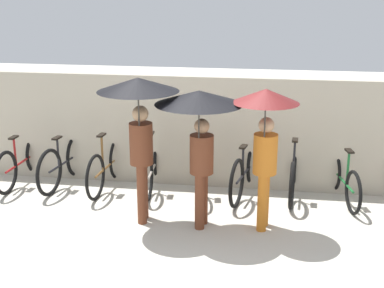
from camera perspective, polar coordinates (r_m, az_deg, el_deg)
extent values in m
plane|color=beige|center=(6.91, -1.68, -11.03)|extent=(30.00, 30.00, 0.00)
cube|color=#B2A893|center=(8.66, 1.01, 1.27)|extent=(13.98, 0.12, 1.82)
torus|color=black|center=(9.83, -16.32, -0.90)|extent=(0.07, 0.71, 0.71)
torus|color=black|center=(8.94, -19.25, -2.92)|extent=(0.07, 0.71, 0.71)
cylinder|color=maroon|center=(9.38, -17.72, -1.86)|extent=(0.05, 1.06, 0.04)
cylinder|color=maroon|center=(9.16, -18.37, -0.83)|extent=(0.04, 0.04, 0.47)
cube|color=black|center=(9.09, -18.51, 0.67)|extent=(0.09, 0.20, 0.03)
cylinder|color=maroon|center=(9.74, -16.47, 0.85)|extent=(0.04, 0.04, 0.62)
cylinder|color=maroon|center=(9.67, -16.62, 2.62)|extent=(0.44, 0.04, 0.03)
torus|color=black|center=(9.47, -12.13, -1.09)|extent=(0.14, 0.76, 0.76)
torus|color=black|center=(8.68, -14.98, -2.94)|extent=(0.14, 0.76, 0.76)
cylinder|color=black|center=(9.07, -13.49, -1.98)|extent=(0.14, 0.95, 0.04)
cylinder|color=black|center=(8.86, -14.10, -0.89)|extent=(0.04, 0.04, 0.46)
cube|color=black|center=(8.79, -14.21, 0.64)|extent=(0.11, 0.21, 0.03)
cylinder|color=black|center=(9.37, -12.25, 0.89)|extent=(0.04, 0.04, 0.68)
cylinder|color=black|center=(9.29, -12.38, 2.92)|extent=(0.44, 0.08, 0.03)
torus|color=black|center=(9.24, -7.95, -1.44)|extent=(0.09, 0.73, 0.72)
torus|color=black|center=(8.36, -10.27, -3.52)|extent=(0.09, 0.73, 0.72)
cylinder|color=brown|center=(8.80, -9.05, -2.43)|extent=(0.09, 1.00, 0.04)
cylinder|color=brown|center=(8.55, -9.55, -0.99)|extent=(0.04, 0.04, 0.57)
cube|color=black|center=(8.47, -9.65, 0.95)|extent=(0.10, 0.20, 0.03)
cylinder|color=brown|center=(9.13, -8.04, 0.74)|extent=(0.04, 0.04, 0.73)
cylinder|color=brown|center=(9.04, -8.13, 2.97)|extent=(0.44, 0.05, 0.03)
torus|color=black|center=(9.16, -3.68, -1.54)|extent=(0.10, 0.70, 0.70)
torus|color=black|center=(8.24, -4.67, -3.68)|extent=(0.10, 0.70, 0.70)
cylinder|color=#A59E93|center=(8.70, -4.15, -2.55)|extent=(0.11, 0.99, 0.04)
cylinder|color=#A59E93|center=(8.44, -4.37, -0.96)|extent=(0.04, 0.04, 0.62)
cube|color=black|center=(8.35, -4.42, 1.16)|extent=(0.10, 0.21, 0.03)
cylinder|color=#A59E93|center=(9.06, -3.72, 0.52)|extent=(0.04, 0.04, 0.69)
cylinder|color=#A59E93|center=(8.97, -3.76, 2.63)|extent=(0.44, 0.06, 0.03)
torus|color=black|center=(9.05, 0.79, -1.77)|extent=(0.13, 0.69, 0.69)
torus|color=black|center=(8.07, 0.65, -4.12)|extent=(0.13, 0.69, 0.69)
cylinder|color=brown|center=(8.56, 0.72, -2.87)|extent=(0.16, 1.04, 0.04)
cylinder|color=brown|center=(8.29, 0.70, -1.30)|extent=(0.04, 0.04, 0.61)
cube|color=black|center=(8.19, 0.71, 0.83)|extent=(0.11, 0.21, 0.03)
cylinder|color=brown|center=(8.94, 0.80, 0.48)|extent=(0.04, 0.04, 0.74)
cylinder|color=brown|center=(8.84, 0.81, 2.77)|extent=(0.44, 0.08, 0.03)
torus|color=black|center=(8.94, 6.55, -1.93)|extent=(0.20, 0.75, 0.75)
torus|color=black|center=(7.98, 4.79, -4.20)|extent=(0.20, 0.75, 0.75)
cylinder|color=black|center=(8.45, 5.72, -3.00)|extent=(0.23, 1.03, 0.04)
cylinder|color=black|center=(8.21, 5.45, -1.91)|extent=(0.04, 0.04, 0.46)
cube|color=black|center=(8.14, 5.49, -0.28)|extent=(0.13, 0.21, 0.03)
cylinder|color=black|center=(8.85, 6.61, -0.12)|extent=(0.04, 0.04, 0.59)
cylinder|color=black|center=(8.77, 6.67, 1.72)|extent=(0.44, 0.11, 0.03)
torus|color=black|center=(8.95, 10.91, -2.20)|extent=(0.11, 0.72, 0.72)
torus|color=black|center=(8.05, 10.61, -4.36)|extent=(0.11, 0.72, 0.72)
cylinder|color=black|center=(8.50, 10.77, -3.23)|extent=(0.10, 0.96, 0.04)
cylinder|color=black|center=(8.25, 10.83, -1.67)|extent=(0.04, 0.04, 0.60)
cube|color=black|center=(8.16, 10.95, 0.42)|extent=(0.10, 0.21, 0.03)
cylinder|color=black|center=(8.85, 11.03, -0.18)|extent=(0.04, 0.04, 0.66)
cylinder|color=black|center=(8.77, 11.15, 1.88)|extent=(0.44, 0.06, 0.03)
torus|color=black|center=(8.94, 14.89, -2.72)|extent=(0.18, 0.65, 0.65)
torus|color=black|center=(8.09, 16.82, -4.97)|extent=(0.18, 0.65, 0.65)
cylinder|color=#19662D|center=(8.51, 15.81, -3.79)|extent=(0.22, 0.95, 0.04)
cylinder|color=#19662D|center=(8.28, 16.29, -2.52)|extent=(0.04, 0.04, 0.52)
cube|color=black|center=(8.19, 16.45, -0.71)|extent=(0.13, 0.21, 0.03)
cylinder|color=#19662D|center=(8.83, 15.06, -0.57)|extent=(0.04, 0.04, 0.70)
cylinder|color=#19662D|center=(8.74, 15.23, 1.63)|extent=(0.44, 0.11, 0.03)
torus|color=black|center=(9.13, 19.84, -2.42)|extent=(0.10, 0.76, 0.76)
cylinder|color=brown|center=(7.60, -5.21, -4.91)|extent=(0.13, 0.13, 0.85)
cylinder|color=brown|center=(7.44, -5.39, -5.42)|extent=(0.13, 0.13, 0.85)
cylinder|color=brown|center=(7.28, -5.45, 0.04)|extent=(0.32, 0.32, 0.58)
sphere|color=tan|center=(7.18, -5.54, 3.24)|extent=(0.22, 0.22, 0.22)
cylinder|color=#332D28|center=(7.05, -5.68, 2.75)|extent=(0.02, 0.02, 0.72)
cone|color=black|center=(6.95, -5.79, 6.34)|extent=(1.07, 1.07, 0.18)
cylinder|color=brown|center=(7.42, 1.20, -5.69)|extent=(0.13, 0.13, 0.78)
cylinder|color=brown|center=(7.26, 0.81, -6.21)|extent=(0.13, 0.13, 0.78)
cylinder|color=brown|center=(7.11, 1.04, -1.09)|extent=(0.32, 0.32, 0.53)
sphere|color=tan|center=(7.00, 1.05, 1.92)|extent=(0.20, 0.20, 0.20)
cylinder|color=#332D28|center=(6.88, 0.73, 1.49)|extent=(0.02, 0.02, 0.68)
cone|color=black|center=(6.78, 0.75, 4.99)|extent=(1.14, 1.14, 0.18)
cylinder|color=#C66B1E|center=(7.42, 7.73, -5.76)|extent=(0.13, 0.13, 0.79)
cylinder|color=#C66B1E|center=(7.26, 7.49, -6.29)|extent=(0.13, 0.13, 0.79)
cylinder|color=#C66B1E|center=(7.11, 7.82, -1.05)|extent=(0.32, 0.32, 0.54)
sphere|color=tan|center=(7.00, 7.94, 2.01)|extent=(0.21, 0.21, 0.21)
cylinder|color=#332D28|center=(6.87, 7.75, 1.57)|extent=(0.02, 0.02, 0.69)
cone|color=#591919|center=(6.77, 7.89, 5.11)|extent=(0.85, 0.85, 0.18)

